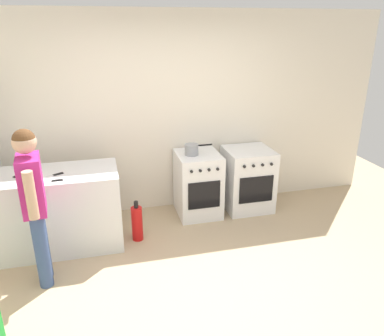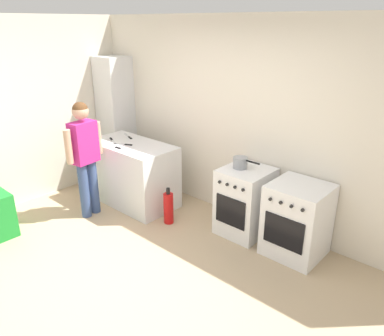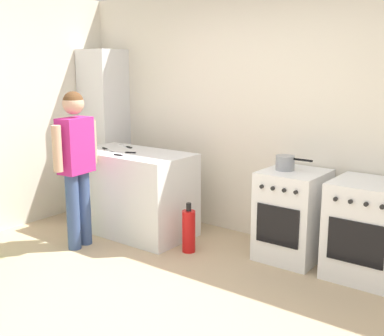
% 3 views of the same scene
% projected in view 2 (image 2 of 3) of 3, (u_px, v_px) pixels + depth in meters
% --- Properties ---
extents(ground_plane, '(8.00, 8.00, 0.00)m').
position_uv_depth(ground_plane, '(129.00, 278.00, 3.91)').
color(ground_plane, tan).
extents(back_wall, '(6.00, 0.10, 2.60)m').
position_uv_depth(back_wall, '(242.00, 122.00, 4.79)').
color(back_wall, silver).
rests_on(back_wall, ground).
extents(side_wall_left, '(0.10, 3.10, 2.60)m').
position_uv_depth(side_wall_left, '(29.00, 112.00, 5.33)').
color(side_wall_left, silver).
rests_on(side_wall_left, ground).
extents(counter_unit, '(1.30, 0.70, 0.90)m').
position_uv_depth(counter_unit, '(133.00, 173.00, 5.42)').
color(counter_unit, silver).
rests_on(counter_unit, ground).
extents(oven_left, '(0.55, 0.62, 0.85)m').
position_uv_depth(oven_left, '(245.00, 201.00, 4.63)').
color(oven_left, white).
rests_on(oven_left, ground).
extents(oven_right, '(0.62, 0.62, 0.85)m').
position_uv_depth(oven_right, '(297.00, 220.00, 4.19)').
color(oven_right, white).
rests_on(oven_right, ground).
extents(pot, '(0.36, 0.18, 0.14)m').
position_uv_depth(pot, '(240.00, 163.00, 4.50)').
color(pot, gray).
rests_on(pot, oven_left).
extents(knife_utility, '(0.25, 0.05, 0.01)m').
position_uv_depth(knife_utility, '(121.00, 149.00, 5.03)').
color(knife_utility, silver).
rests_on(knife_utility, counter_unit).
extents(knife_carving, '(0.31, 0.16, 0.01)m').
position_uv_depth(knife_carving, '(113.00, 141.00, 5.36)').
color(knife_carving, silver).
rests_on(knife_carving, counter_unit).
extents(knife_bread, '(0.33, 0.18, 0.01)m').
position_uv_depth(knife_bread, '(121.00, 144.00, 5.22)').
color(knife_bread, silver).
rests_on(knife_bread, counter_unit).
extents(knife_chef, '(0.30, 0.14, 0.01)m').
position_uv_depth(knife_chef, '(128.00, 136.00, 5.58)').
color(knife_chef, silver).
rests_on(knife_chef, counter_unit).
extents(person, '(0.24, 0.57, 1.57)m').
position_uv_depth(person, '(85.00, 151.00, 4.88)').
color(person, '#384C7A').
rests_on(person, ground).
extents(fire_extinguisher, '(0.13, 0.13, 0.50)m').
position_uv_depth(fire_extinguisher, '(168.00, 208.00, 4.92)').
color(fire_extinguisher, red).
rests_on(fire_extinguisher, ground).
extents(larder_cabinet, '(0.48, 0.44, 2.00)m').
position_uv_depth(larder_cabinet, '(116.00, 119.00, 6.14)').
color(larder_cabinet, silver).
rests_on(larder_cabinet, ground).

